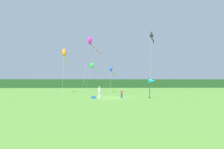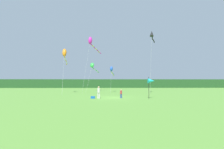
# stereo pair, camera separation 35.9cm
# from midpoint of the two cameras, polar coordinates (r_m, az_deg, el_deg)

# --- Properties ---
(ground_plane) EXTENTS (120.00, 120.00, 0.00)m
(ground_plane) POSITION_cam_midpoint_polar(r_m,az_deg,el_deg) (24.00, 0.18, -8.05)
(ground_plane) COLOR #5B9338
(distant_treeline) EXTENTS (108.00, 3.44, 3.54)m
(distant_treeline) POSITION_cam_midpoint_polar(r_m,az_deg,el_deg) (68.88, -1.52, -3.16)
(distant_treeline) COLOR #234C23
(distant_treeline) RESTS_ON ground
(person_adult) EXTENTS (0.37, 0.37, 1.67)m
(person_adult) POSITION_cam_midpoint_polar(r_m,az_deg,el_deg) (22.77, -4.89, -5.97)
(person_adult) COLOR silver
(person_adult) RESTS_ON ground
(person_child) EXTENTS (0.27, 0.27, 1.24)m
(person_child) POSITION_cam_midpoint_polar(r_m,az_deg,el_deg) (23.22, 2.93, -6.51)
(person_child) COLOR #334C8C
(person_child) RESTS_ON ground
(cooler_box) EXTENTS (0.58, 0.39, 0.32)m
(cooler_box) POSITION_cam_midpoint_polar(r_m,az_deg,el_deg) (22.81, -6.90, -7.90)
(cooler_box) COLOR #1959B2
(cooler_box) RESTS_ON ground
(banner_flag_pole) EXTENTS (0.90, 0.70, 2.95)m
(banner_flag_pole) POSITION_cam_midpoint_polar(r_m,az_deg,el_deg) (23.10, 13.22, -2.22)
(banner_flag_pole) COLOR black
(banner_flag_pole) RESTS_ON ground
(kite_magenta) EXTENTS (3.59, 9.25, 12.54)m
(kite_magenta) POSITION_cam_midpoint_polar(r_m,az_deg,el_deg) (38.32, -7.62, 11.11)
(kite_magenta) COLOR #B2B2B2
(kite_magenta) RESTS_ON ground
(kite_black) EXTENTS (2.43, 4.77, 12.62)m
(kite_black) POSITION_cam_midpoint_polar(r_m,az_deg,el_deg) (34.88, 13.33, 13.32)
(kite_black) COLOR #B2B2B2
(kite_black) RESTS_ON ground
(kite_green) EXTENTS (2.52, 9.72, 7.35)m
(kite_green) POSITION_cam_midpoint_polar(r_m,az_deg,el_deg) (42.62, -7.08, 2.83)
(kite_green) COLOR #B2B2B2
(kite_green) RESTS_ON ground
(kite_blue) EXTENTS (1.20, 5.83, 5.90)m
(kite_blue) POSITION_cam_midpoint_polar(r_m,az_deg,el_deg) (37.17, -0.51, 1.62)
(kite_blue) COLOR #B2B2B2
(kite_blue) RESTS_ON ground
(kite_orange) EXTENTS (1.80, 9.90, 9.32)m
(kite_orange) POSITION_cam_midpoint_polar(r_m,az_deg,el_deg) (35.64, -16.56, 6.95)
(kite_orange) COLOR #B2B2B2
(kite_orange) RESTS_ON ground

